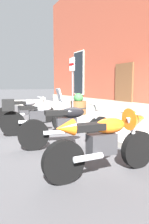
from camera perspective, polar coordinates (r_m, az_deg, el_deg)
ground_plane at (r=6.09m, az=3.33°, el=-6.02°), size 140.00×140.00×0.00m
sidewalk at (r=6.92m, az=14.19°, el=-4.04°), size 26.72×3.00×0.14m
motorcycle_grey_naked at (r=7.76m, az=-12.56°, el=0.29°), size 0.62×2.15×0.96m
motorcycle_silver_touring at (r=6.12m, az=-10.48°, el=-0.89°), size 0.70×2.12×1.30m
motorcycle_black_naked at (r=4.76m, az=-1.36°, el=-3.72°), size 0.69×2.19×0.97m
motorcycle_orange_sport at (r=3.37m, az=9.06°, el=-7.16°), size 0.62×1.99×1.02m
parking_sign at (r=7.63m, az=-0.57°, el=8.65°), size 0.36×0.07×2.23m
barrel_planter at (r=9.20m, az=1.04°, el=1.65°), size 0.69×0.69×0.92m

